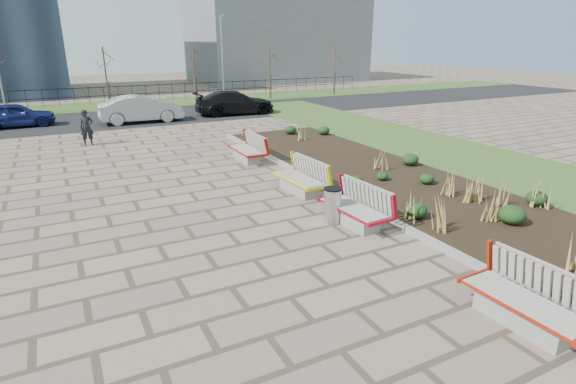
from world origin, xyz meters
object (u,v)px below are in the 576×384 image
litter_bin (332,206)px  bench_c (299,177)px  car_black (235,103)px  bench_b (353,206)px  bench_a (525,299)px  lamp_east (222,60)px  pedestrian (87,128)px  bench_d (246,148)px  car_silver (141,109)px  car_blue (15,115)px

litter_bin → bench_c: bearing=81.1°
car_black → bench_c: bearing=171.2°
bench_b → bench_c: (0.00, 2.84, 0.00)m
bench_b → bench_a: bearing=-93.6°
bench_b → car_black: size_ratio=0.42×
litter_bin → bench_a: bearing=-85.7°
lamp_east → bench_a: bearing=-100.0°
pedestrian → lamp_east: bearing=45.2°
bench_d → lamp_east: (5.00, 16.58, 2.54)m
bench_a → litter_bin: 5.18m
bench_b → car_black: bearing=74.7°
car_silver → car_black: size_ratio=0.92×
pedestrian → bench_c: bearing=-64.0°
bench_d → litter_bin: 6.75m
bench_c → car_black: car_black is taller
litter_bin → car_silver: 17.42m
bench_d → litter_bin: bearing=-93.2°
bench_b → bench_c: bearing=86.4°
bench_b → pedestrian: (-5.21, 12.89, 0.29)m
car_blue → car_silver: size_ratio=0.84×
bench_c → car_blue: (-8.25, 16.42, 0.17)m
car_silver → lamp_east: (7.03, 5.98, 2.27)m
car_silver → lamp_east: lamp_east is taller
bench_c → pedestrian: size_ratio=1.34×
car_blue → car_silver: 6.41m
bench_b → litter_bin: size_ratio=2.32×
bench_a → bench_d: bearing=88.1°
bench_a → car_silver: 22.60m
car_blue → car_silver: car_silver is taller
bench_a → car_blue: bearing=107.0°
bench_d → car_blue: bearing=124.3°
litter_bin → pedestrian: pedestrian is taller
bench_a → pedestrian: (-5.21, 17.69, 0.29)m
pedestrian → car_silver: (3.18, 4.81, -0.02)m
pedestrian → car_silver: bearing=55.1°
lamp_east → car_black: bearing=-102.9°
bench_a → car_silver: car_silver is taller
litter_bin → car_black: 18.14m
car_blue → car_black: car_black is taller
bench_d → lamp_east: bearing=73.3°
bench_d → litter_bin: bench_d is taller
bench_a → lamp_east: (5.00, 28.48, 2.54)m
bench_d → litter_bin: size_ratio=2.32×
bench_d → car_blue: 14.69m
bench_c → lamp_east: 21.58m
bench_b → lamp_east: lamp_east is taller
litter_bin → car_blue: car_blue is taller
bench_d → lamp_east: size_ratio=0.35×
bench_b → bench_d: (0.00, 7.10, 0.00)m
bench_a → car_blue: size_ratio=0.55×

